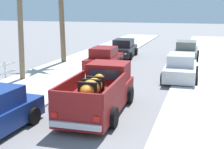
{
  "coord_description": "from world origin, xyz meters",
  "views": [
    {
      "loc": [
        3.9,
        -3.17,
        4.24
      ],
      "look_at": [
        -0.01,
        9.67,
        1.2
      ],
      "focal_mm": 47.76,
      "sensor_mm": 36.0,
      "label": 1
    }
  ],
  "objects_px": {
    "car_right_near": "(181,68)",
    "pickup_truck": "(100,92)",
    "car_left_mid": "(186,51)",
    "car_left_near": "(104,59)",
    "car_right_far": "(123,49)"
  },
  "relations": [
    {
      "from": "car_right_near",
      "to": "pickup_truck",
      "type": "bearing_deg",
      "value": -112.79
    },
    {
      "from": "car_left_mid",
      "to": "pickup_truck",
      "type": "bearing_deg",
      "value": -100.96
    },
    {
      "from": "car_right_near",
      "to": "car_left_mid",
      "type": "bearing_deg",
      "value": 90.75
    },
    {
      "from": "pickup_truck",
      "to": "car_left_near",
      "type": "bearing_deg",
      "value": 107.21
    },
    {
      "from": "car_left_mid",
      "to": "car_left_near",
      "type": "bearing_deg",
      "value": -133.14
    },
    {
      "from": "car_right_near",
      "to": "car_right_far",
      "type": "bearing_deg",
      "value": 127.17
    },
    {
      "from": "pickup_truck",
      "to": "car_left_mid",
      "type": "relative_size",
      "value": 1.24
    },
    {
      "from": "pickup_truck",
      "to": "car_left_near",
      "type": "xyz_separation_m",
      "value": [
        -2.57,
        8.3,
        -0.1
      ]
    },
    {
      "from": "car_left_near",
      "to": "car_left_mid",
      "type": "height_order",
      "value": "same"
    },
    {
      "from": "car_right_near",
      "to": "car_left_mid",
      "type": "relative_size",
      "value": 1.01
    },
    {
      "from": "pickup_truck",
      "to": "car_right_near",
      "type": "height_order",
      "value": "pickup_truck"
    },
    {
      "from": "pickup_truck",
      "to": "car_right_near",
      "type": "relative_size",
      "value": 1.23
    },
    {
      "from": "pickup_truck",
      "to": "car_left_mid",
      "type": "distance_m",
      "value": 14.18
    },
    {
      "from": "car_right_near",
      "to": "car_left_mid",
      "type": "xyz_separation_m",
      "value": [
        -0.09,
        7.28,
        0.0
      ]
    },
    {
      "from": "car_left_mid",
      "to": "car_right_near",
      "type": "bearing_deg",
      "value": -89.25
    }
  ]
}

